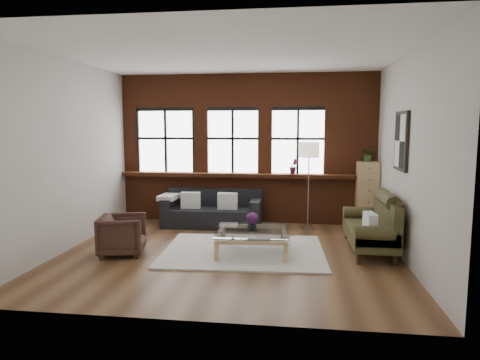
# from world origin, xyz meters

# --- Properties ---
(floor) EXTENTS (5.50, 5.50, 0.00)m
(floor) POSITION_xyz_m (0.00, 0.00, 0.00)
(floor) COLOR brown
(floor) RESTS_ON ground
(ceiling) EXTENTS (5.50, 5.50, 0.00)m
(ceiling) POSITION_xyz_m (0.00, 0.00, 3.20)
(ceiling) COLOR white
(ceiling) RESTS_ON ground
(wall_back) EXTENTS (5.50, 0.00, 5.50)m
(wall_back) POSITION_xyz_m (0.00, 2.50, 1.60)
(wall_back) COLOR beige
(wall_back) RESTS_ON ground
(wall_front) EXTENTS (5.50, 0.00, 5.50)m
(wall_front) POSITION_xyz_m (0.00, -2.50, 1.60)
(wall_front) COLOR beige
(wall_front) RESTS_ON ground
(wall_left) EXTENTS (0.00, 5.00, 5.00)m
(wall_left) POSITION_xyz_m (-2.75, 0.00, 1.60)
(wall_left) COLOR beige
(wall_left) RESTS_ON ground
(wall_right) EXTENTS (0.00, 5.00, 5.00)m
(wall_right) POSITION_xyz_m (2.75, 0.00, 1.60)
(wall_right) COLOR beige
(wall_right) RESTS_ON ground
(brick_backwall) EXTENTS (5.50, 0.12, 3.20)m
(brick_backwall) POSITION_xyz_m (0.00, 2.44, 1.60)
(brick_backwall) COLOR brown
(brick_backwall) RESTS_ON floor
(sill_ledge) EXTENTS (5.50, 0.30, 0.08)m
(sill_ledge) POSITION_xyz_m (0.00, 2.35, 1.04)
(sill_ledge) COLOR brown
(sill_ledge) RESTS_ON brick_backwall
(window_left) EXTENTS (1.38, 0.10, 1.50)m
(window_left) POSITION_xyz_m (-1.80, 2.45, 1.75)
(window_left) COLOR black
(window_left) RESTS_ON brick_backwall
(window_mid) EXTENTS (1.38, 0.10, 1.50)m
(window_mid) POSITION_xyz_m (-0.30, 2.45, 1.75)
(window_mid) COLOR black
(window_mid) RESTS_ON brick_backwall
(window_right) EXTENTS (1.38, 0.10, 1.50)m
(window_right) POSITION_xyz_m (1.10, 2.45, 1.75)
(window_right) COLOR black
(window_right) RESTS_ON brick_backwall
(wall_poster) EXTENTS (0.05, 0.74, 0.94)m
(wall_poster) POSITION_xyz_m (2.72, 0.30, 1.85)
(wall_poster) COLOR black
(wall_poster) RESTS_ON wall_right
(shag_rug) EXTENTS (2.74, 2.21, 0.03)m
(shag_rug) POSITION_xyz_m (0.22, 0.13, 0.01)
(shag_rug) COLOR beige
(shag_rug) RESTS_ON floor
(dark_sofa) EXTENTS (2.04, 0.83, 0.74)m
(dark_sofa) POSITION_xyz_m (-0.66, 1.90, 0.37)
(dark_sofa) COLOR black
(dark_sofa) RESTS_ON floor
(pillow_a) EXTENTS (0.41, 0.18, 0.34)m
(pillow_a) POSITION_xyz_m (-1.09, 1.80, 0.56)
(pillow_a) COLOR silver
(pillow_a) RESTS_ON dark_sofa
(pillow_b) EXTENTS (0.40, 0.15, 0.34)m
(pillow_b) POSITION_xyz_m (-0.32, 1.80, 0.56)
(pillow_b) COLOR silver
(pillow_b) RESTS_ON dark_sofa
(vintage_settee) EXTENTS (0.79, 1.77, 0.94)m
(vintage_settee) POSITION_xyz_m (2.30, 0.46, 0.47)
(vintage_settee) COLOR #38341A
(vintage_settee) RESTS_ON floor
(pillow_settee) EXTENTS (0.18, 0.39, 0.34)m
(pillow_settee) POSITION_xyz_m (2.22, -0.08, 0.58)
(pillow_settee) COLOR silver
(pillow_settee) RESTS_ON vintage_settee
(armchair) EXTENTS (0.85, 0.84, 0.65)m
(armchair) POSITION_xyz_m (-1.72, -0.27, 0.33)
(armchair) COLOR #37221B
(armchair) RESTS_ON floor
(coffee_table) EXTENTS (1.26, 1.26, 0.39)m
(coffee_table) POSITION_xyz_m (0.37, 0.09, 0.19)
(coffee_table) COLOR tan
(coffee_table) RESTS_ON shag_rug
(vase) EXTENTS (0.20, 0.20, 0.16)m
(vase) POSITION_xyz_m (0.37, 0.09, 0.46)
(vase) COLOR #B2B2B2
(vase) RESTS_ON coffee_table
(flowers) EXTENTS (0.20, 0.20, 0.20)m
(flowers) POSITION_xyz_m (0.37, 0.09, 0.58)
(flowers) COLOR #4D1A4B
(flowers) RESTS_ON vase
(drawer_chest) EXTENTS (0.42, 0.42, 1.37)m
(drawer_chest) POSITION_xyz_m (2.53, 2.20, 0.69)
(drawer_chest) COLOR tan
(drawer_chest) RESTS_ON floor
(potted_plant_top) EXTENTS (0.32, 0.29, 0.31)m
(potted_plant_top) POSITION_xyz_m (2.53, 2.20, 1.52)
(potted_plant_top) COLOR #2D5923
(potted_plant_top) RESTS_ON drawer_chest
(floor_lamp) EXTENTS (0.40, 0.40, 1.92)m
(floor_lamp) POSITION_xyz_m (1.32, 1.86, 0.96)
(floor_lamp) COLOR #A5A5A8
(floor_lamp) RESTS_ON floor
(sill_plant) EXTENTS (0.21, 0.19, 0.34)m
(sill_plant) POSITION_xyz_m (1.02, 2.32, 1.25)
(sill_plant) COLOR #4D1A4B
(sill_plant) RESTS_ON sill_ledge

